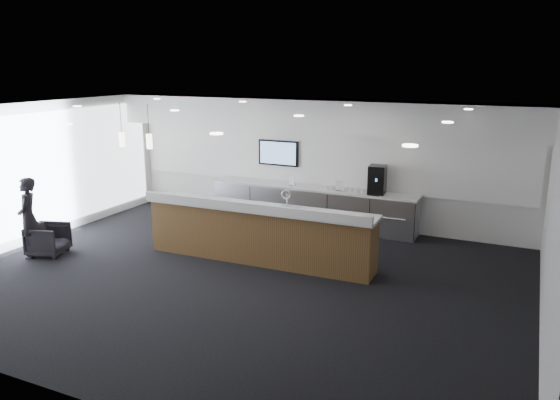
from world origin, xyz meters
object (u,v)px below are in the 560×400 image
at_px(service_counter, 259,233).
at_px(coffee_machine, 377,180).
at_px(lounge_guest, 28,218).
at_px(armchair, 48,240).

bearing_deg(service_counter, coffee_machine, 57.77).
height_order(service_counter, lounge_guest, lounge_guest).
distance_m(armchair, lounge_guest, 0.58).
bearing_deg(lounge_guest, coffee_machine, 90.25).
distance_m(service_counter, armchair, 4.31).
height_order(service_counter, coffee_machine, coffee_machine).
distance_m(service_counter, coffee_machine, 3.19).
bearing_deg(armchair, coffee_machine, -70.78).
xyz_separation_m(service_counter, lounge_guest, (-4.27, -1.69, 0.23)).
xyz_separation_m(service_counter, armchair, (-4.04, -1.47, -0.26)).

